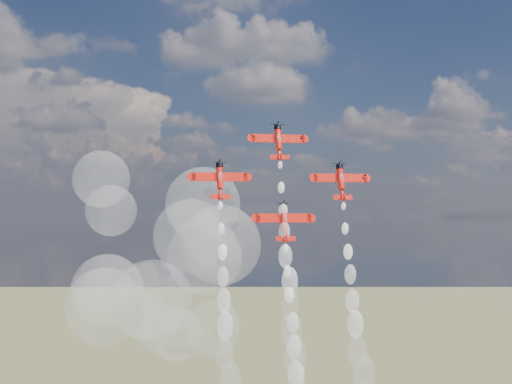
{
  "coord_description": "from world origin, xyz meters",
  "views": [
    {
      "loc": [
        -44.74,
        -162.76,
        98.62
      ],
      "look_at": [
        -17.62,
        0.64,
        104.4
      ],
      "focal_mm": 50.0,
      "sensor_mm": 36.0,
      "label": 1
    }
  ],
  "objects_px": {
    "plane_left": "(220,180)",
    "plane_right": "(341,181)",
    "plane_lead": "(278,141)",
    "plane_slot": "(284,221)"
  },
  "relations": [
    {
      "from": "plane_left",
      "to": "plane_right",
      "type": "relative_size",
      "value": 1.0
    },
    {
      "from": "plane_lead",
      "to": "plane_slot",
      "type": "height_order",
      "value": "plane_lead"
    },
    {
      "from": "plane_lead",
      "to": "plane_left",
      "type": "distance_m",
      "value": 17.64
    },
    {
      "from": "plane_left",
      "to": "plane_lead",
      "type": "bearing_deg",
      "value": 12.95
    },
    {
      "from": "plane_lead",
      "to": "plane_right",
      "type": "xyz_separation_m",
      "value": [
        14.45,
        -3.32,
        -9.56
      ]
    },
    {
      "from": "plane_left",
      "to": "plane_slot",
      "type": "xyz_separation_m",
      "value": [
        14.45,
        -3.32,
        -9.56
      ]
    },
    {
      "from": "plane_lead",
      "to": "plane_right",
      "type": "bearing_deg",
      "value": -12.95
    },
    {
      "from": "plane_right",
      "to": "plane_left",
      "type": "bearing_deg",
      "value": 180.0
    },
    {
      "from": "plane_lead",
      "to": "plane_right",
      "type": "relative_size",
      "value": 1.0
    },
    {
      "from": "plane_lead",
      "to": "plane_slot",
      "type": "bearing_deg",
      "value": -90.0
    }
  ]
}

